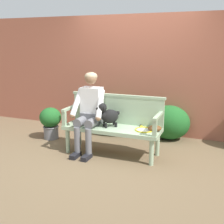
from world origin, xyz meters
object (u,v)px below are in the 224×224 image
object	(u,v)px
tennis_racket	(144,129)
baseball_glove	(155,128)
potted_plant	(51,121)
person_seated	(90,109)
dog_on_bench	(108,115)
garden_bench	(112,130)

from	to	relation	value
tennis_racket	baseball_glove	bearing A→B (deg)	1.29
tennis_racket	potted_plant	bearing A→B (deg)	171.89
tennis_racket	baseball_glove	distance (m)	0.18
person_seated	potted_plant	bearing A→B (deg)	161.94
potted_plant	person_seated	bearing A→B (deg)	-18.06
person_seated	baseball_glove	world-z (taller)	person_seated
dog_on_bench	baseball_glove	xyz separation A→B (m)	(0.76, 0.05, -0.16)
potted_plant	baseball_glove	bearing A→B (deg)	-7.34
garden_bench	tennis_racket	size ratio (longest dim) A/B	2.82
baseball_glove	potted_plant	size ratio (longest dim) A/B	0.36
person_seated	potted_plant	distance (m)	1.11
person_seated	dog_on_bench	xyz separation A→B (m)	(0.33, 0.00, -0.07)
person_seated	baseball_glove	bearing A→B (deg)	2.90
dog_on_bench	tennis_racket	bearing A→B (deg)	4.68
garden_bench	potted_plant	distance (m)	1.41
garden_bench	person_seated	distance (m)	0.51
tennis_racket	potted_plant	world-z (taller)	potted_plant
dog_on_bench	baseball_glove	bearing A→B (deg)	3.91
person_seated	dog_on_bench	bearing A→B (deg)	0.52
tennis_racket	person_seated	bearing A→B (deg)	-176.80
garden_bench	person_seated	xyz separation A→B (m)	(-0.39, -0.02, 0.33)
dog_on_bench	baseball_glove	size ratio (longest dim) A/B	1.82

